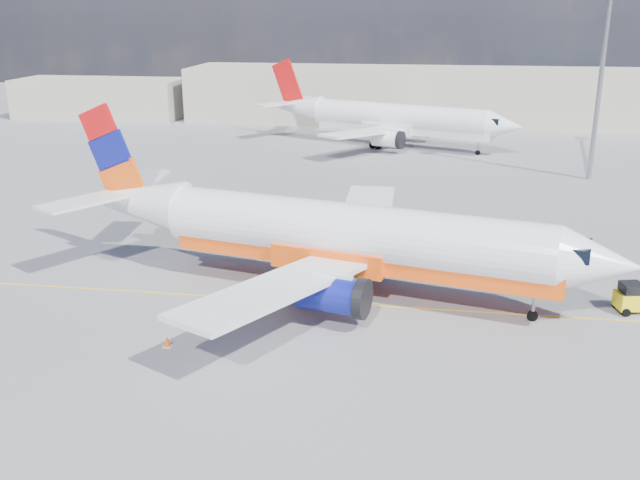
# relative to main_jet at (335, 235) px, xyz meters

# --- Properties ---
(ground) EXTENTS (240.00, 240.00, 0.00)m
(ground) POSITION_rel_main_jet_xyz_m (-1.29, -4.99, -3.65)
(ground) COLOR slate
(ground) RESTS_ON ground
(taxi_line) EXTENTS (70.00, 0.15, 0.01)m
(taxi_line) POSITION_rel_main_jet_xyz_m (-1.29, -1.99, -3.65)
(taxi_line) COLOR yellow
(taxi_line) RESTS_ON ground
(terminal_main) EXTENTS (70.00, 14.00, 8.00)m
(terminal_main) POSITION_rel_main_jet_xyz_m (3.71, 70.01, 0.35)
(terminal_main) COLOR #B1AA98
(terminal_main) RESTS_ON ground
(terminal_annex) EXTENTS (26.00, 10.00, 6.00)m
(terminal_annex) POSITION_rel_main_jet_xyz_m (-46.29, 67.01, -0.65)
(terminal_annex) COLOR #B1AA98
(terminal_annex) RESTS_ON ground
(main_jet) EXTENTS (36.31, 27.83, 10.96)m
(main_jet) POSITION_rel_main_jet_xyz_m (0.00, 0.00, 0.00)
(main_jet) COLOR white
(main_jet) RESTS_ON ground
(second_jet) EXTENTS (33.95, 25.68, 10.36)m
(second_jet) POSITION_rel_main_jet_xyz_m (0.79, 48.91, -0.20)
(second_jet) COLOR white
(second_jet) RESTS_ON ground
(gse_tug) EXTENTS (2.71, 1.98, 1.77)m
(gse_tug) POSITION_rel_main_jet_xyz_m (17.77, -0.53, -2.81)
(gse_tug) COLOR black
(gse_tug) RESTS_ON ground
(traffic_cone) EXTENTS (0.44, 0.44, 0.61)m
(traffic_cone) POSITION_rel_main_jet_xyz_m (-7.68, -8.95, -3.35)
(traffic_cone) COLOR white
(traffic_cone) RESTS_ON ground
(floodlight_mast) EXTENTS (1.63, 1.63, 22.32)m
(floodlight_mast) POSITION_rel_main_jet_xyz_m (21.97, 33.92, 9.73)
(floodlight_mast) COLOR gray
(floodlight_mast) RESTS_ON ground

